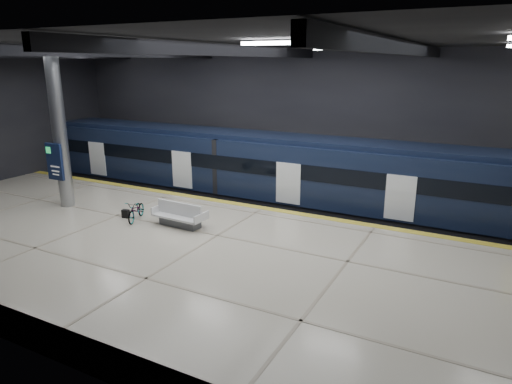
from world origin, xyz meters
The scene contains 10 objects.
ground centered at (0.00, 0.00, 0.00)m, with size 30.00×30.00×0.00m, color black.
room_shell centered at (0.00, 0.00, 5.72)m, with size 30.10×16.10×8.05m.
platform centered at (0.00, -2.50, 0.55)m, with size 30.00×11.00×1.10m, color #B3A997.
safety_strip centered at (0.00, 2.75, 1.11)m, with size 30.00×0.40×0.01m, color gold.
rails centered at (0.00, 5.50, 0.08)m, with size 30.00×1.52×0.16m.
train centered at (-0.58, 5.50, 2.06)m, with size 29.40×2.84×3.79m.
bench centered at (-1.86, -0.82, 1.44)m, with size 2.24×1.01×0.97m.
bicycle centered at (-3.87, -1.07, 1.53)m, with size 0.57×1.62×0.85m, color #99999E.
pannier_bag centered at (-4.47, -1.07, 1.28)m, with size 0.30×0.18×0.35m, color black.
info_column centered at (-8.00, -1.03, 4.46)m, with size 0.90×0.78×6.90m.
Camera 1 is at (8.71, -14.48, 7.34)m, focal length 32.00 mm.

